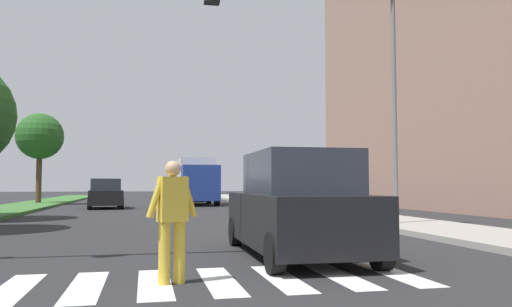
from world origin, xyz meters
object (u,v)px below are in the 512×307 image
sedan_distant (191,191)px  sedan_midblock (105,195)px  suv_crossing (297,207)px  truck_box_delivery (197,180)px  pedestrian_performer (172,216)px  street_lamp_right (391,84)px  tree_distant (40,137)px

sedan_distant → sedan_midblock: bearing=-118.9°
suv_crossing → truck_box_delivery: truck_box_delivery is taller
suv_crossing → pedestrian_performer: bearing=-138.8°
pedestrian_performer → suv_crossing: 3.27m
pedestrian_performer → truck_box_delivery: truck_box_delivery is taller
street_lamp_right → sedan_midblock: 18.45m
pedestrian_performer → truck_box_delivery: (3.02, 26.51, 0.70)m
suv_crossing → truck_box_delivery: bearing=88.7°
sedan_midblock → sedan_distant: (5.77, 10.45, 0.02)m
pedestrian_performer → suv_crossing: (2.46, 2.15, -0.00)m
tree_distant → suv_crossing: bearing=-69.9°
suv_crossing → sedan_midblock: suv_crossing is taller
street_lamp_right → suv_crossing: bearing=-132.0°
suv_crossing → street_lamp_right: bearing=48.0°
pedestrian_performer → sedan_distant: size_ratio=0.40×
street_lamp_right → truck_box_delivery: size_ratio=1.21×
tree_distant → truck_box_delivery: (10.32, -2.31, -2.92)m
street_lamp_right → truck_box_delivery: (-4.32, 18.93, -2.96)m
tree_distant → truck_box_delivery: tree_distant is taller
sedan_distant → pedestrian_performer: bearing=-95.5°
street_lamp_right → pedestrian_performer: size_ratio=4.44×
tree_distant → street_lamp_right: (14.64, -21.24, 0.04)m
tree_distant → pedestrian_performer: 29.95m
tree_distant → suv_crossing: size_ratio=1.29×
tree_distant → truck_box_delivery: 10.97m
tree_distant → sedan_midblock: tree_distant is taller
pedestrian_performer → truck_box_delivery: size_ratio=0.27×
pedestrian_performer → truck_box_delivery: 26.69m
pedestrian_performer → truck_box_delivery: bearing=83.5°
sedan_distant → truck_box_delivery: (-0.20, -6.62, 0.84)m
sedan_distant → street_lamp_right: bearing=-80.8°
street_lamp_right → suv_crossing: (-4.88, -5.42, -3.66)m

